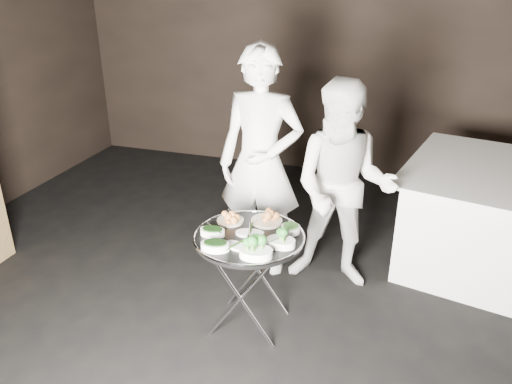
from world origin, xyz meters
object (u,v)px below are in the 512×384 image
(dining_table, at_px, (499,220))
(waiter_left, at_px, (260,164))
(waiter_right, at_px, (343,188))
(tray_stand, at_px, (249,278))
(serving_tray, at_px, (249,237))

(dining_table, bearing_deg, waiter_left, -162.94)
(dining_table, bearing_deg, waiter_right, -153.38)
(waiter_right, height_order, dining_table, waiter_right)
(tray_stand, xyz_separation_m, waiter_left, (-0.16, 0.76, 0.52))
(serving_tray, xyz_separation_m, waiter_left, (-0.16, 0.76, 0.21))
(tray_stand, height_order, serving_tray, serving_tray)
(tray_stand, xyz_separation_m, waiter_right, (0.49, 0.73, 0.42))
(waiter_left, distance_m, waiter_right, 0.66)
(waiter_right, bearing_deg, dining_table, 24.72)
(waiter_right, bearing_deg, serving_tray, -125.65)
(waiter_left, relative_size, dining_table, 1.22)
(tray_stand, xyz_separation_m, serving_tray, (-0.00, 0.00, 0.31))
(waiter_right, bearing_deg, waiter_left, 175.22)
(tray_stand, relative_size, waiter_left, 0.38)
(waiter_left, height_order, dining_table, waiter_left)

